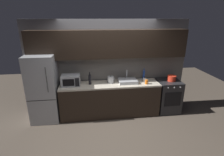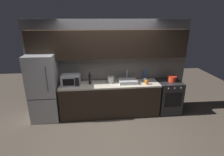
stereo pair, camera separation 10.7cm
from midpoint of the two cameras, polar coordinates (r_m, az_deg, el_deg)
ground_plane at (r=4.25m, az=1.32°, el=-17.72°), size 10.00×10.00×0.00m
back_wall at (r=4.69m, az=-0.37°, el=6.90°), size 4.32×0.44×2.50m
counter_run at (r=4.77m, az=0.01°, el=-6.88°), size 2.58×0.60×0.90m
refrigerator at (r=4.75m, az=-20.52°, el=-2.98°), size 0.68×0.69×1.71m
oven_range at (r=5.18m, az=18.35°, el=-5.72°), size 0.60×0.62×0.90m
microwave at (r=4.57m, az=-12.47°, el=-0.59°), size 0.46×0.35×0.27m
sink_basin at (r=4.68m, az=5.77°, el=-1.00°), size 0.48×0.38×0.30m
kettle at (r=4.62m, az=0.25°, el=-0.53°), size 0.20×0.16×0.20m
wine_bottle_dark at (r=4.55m, az=-6.50°, el=-0.36°), size 0.07×0.07×0.33m
wine_bottle_blue at (r=4.94m, az=11.01°, el=0.96°), size 0.06×0.06×0.32m
mug_white at (r=4.80m, az=11.24°, el=-0.66°), size 0.09×0.09×0.10m
mug_orange at (r=4.63m, az=11.77°, el=-1.36°), size 0.08×0.08×0.11m
cooking_pot at (r=5.02m, az=19.49°, el=-0.22°), size 0.23×0.23×0.15m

